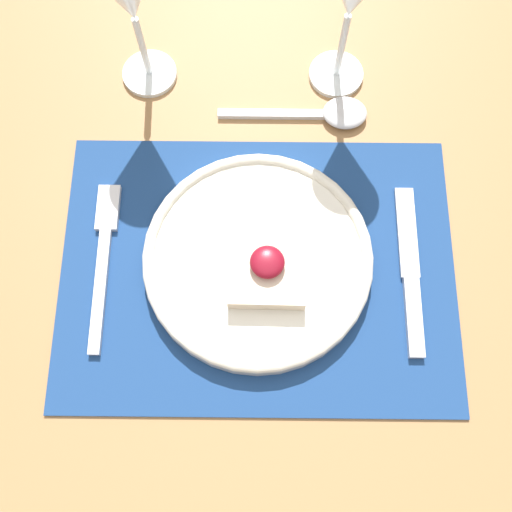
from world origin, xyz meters
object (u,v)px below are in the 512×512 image
Objects in this scene: fork at (102,253)px; spoon at (328,113)px; knife at (409,281)px; dinner_plate at (257,259)px.

spoon is (0.25, 0.17, 0.00)m from fork.
spoon is at bearing 34.32° from fork.
knife is 1.08× the size of spoon.
dinner_plate is at bearing -112.72° from spoon.
dinner_plate is at bearing -3.89° from fork.
fork is 1.00× the size of knife.
dinner_plate reaches higher than knife.
dinner_plate reaches higher than fork.
dinner_plate is 0.16m from knife.
knife reaches higher than fork.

